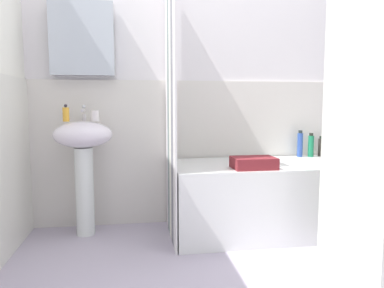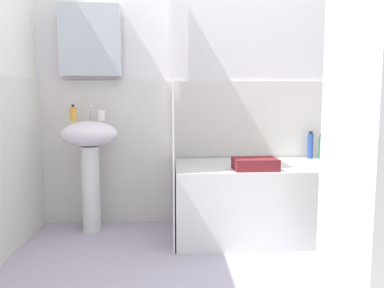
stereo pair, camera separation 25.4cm
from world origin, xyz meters
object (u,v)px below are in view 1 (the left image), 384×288
lotion_bottle (311,146)px  towel_folded (254,163)px  bathtub (264,198)px  toothbrush_cup (95,116)px  conditioner_bottle (322,147)px  body_wash_bottle (300,144)px  sink (83,152)px  soap_dispenser (66,114)px

lotion_bottle → towel_folded: lotion_bottle is taller
bathtub → lotion_bottle: size_ratio=6.95×
toothbrush_cup → towel_folded: 1.24m
conditioner_bottle → body_wash_bottle: size_ratio=0.77×
conditioner_bottle → lotion_bottle: 0.11m
lotion_bottle → towel_folded: bearing=-144.8°
lotion_bottle → body_wash_bottle: 0.09m
sink → lotion_bottle: bearing=3.4°
body_wash_bottle → towel_folded: (-0.58, -0.49, -0.07)m
conditioner_bottle → body_wash_bottle: body_wash_bottle is taller
sink → lotion_bottle: 1.90m
sink → conditioner_bottle: sink is taller
toothbrush_cup → bathtub: (1.30, -0.18, -0.64)m
soap_dispenser → towel_folded: (1.34, -0.36, -0.34)m
bathtub → towel_folded: size_ratio=4.77×
soap_dispenser → towel_folded: soap_dispenser is taller
toothbrush_cup → body_wash_bottle: 1.74m
soap_dispenser → lotion_bottle: soap_dispenser is taller
soap_dispenser → toothbrush_cup: (0.21, 0.03, -0.02)m
sink → soap_dispenser: bearing=-177.0°
sink → body_wash_bottle: sink is taller
sink → body_wash_bottle: 1.81m
sink → body_wash_bottle: (1.81, 0.13, 0.02)m
sink → toothbrush_cup: bearing=14.4°
sink → soap_dispenser: size_ratio=6.80×
soap_dispenser → towel_folded: size_ratio=0.43×
toothbrush_cup → body_wash_bottle: toothbrush_cup is taller
toothbrush_cup → sink: bearing=-165.6°
conditioner_bottle → towel_folded: size_ratio=0.59×
lotion_bottle → body_wash_bottle: body_wash_bottle is taller
body_wash_bottle → towel_folded: body_wash_bottle is taller
toothbrush_cup → towel_folded: bearing=-18.9°
toothbrush_cup → lotion_bottle: size_ratio=0.39×
toothbrush_cup → lotion_bottle: 1.83m
lotion_bottle → towel_folded: 0.83m
toothbrush_cup → lotion_bottle: toothbrush_cup is taller
towel_folded → conditioner_bottle: bearing=32.1°
conditioner_bottle → body_wash_bottle: bearing=179.7°
sink → lotion_bottle: size_ratio=4.23×
sink → towel_folded: sink is taller
soap_dispenser → body_wash_bottle: (1.92, 0.13, -0.27)m
soap_dispenser → toothbrush_cup: size_ratio=1.60×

